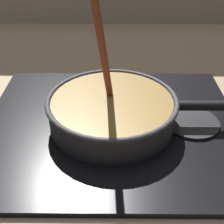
% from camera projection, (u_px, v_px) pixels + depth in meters
% --- Properties ---
extents(ground, '(2.40, 1.60, 0.04)m').
position_uv_depth(ground, '(78.00, 156.00, 0.65)').
color(ground, '#9E8466').
extents(hob_plate, '(0.56, 0.48, 0.01)m').
position_uv_depth(hob_plate, '(112.00, 125.00, 0.69)').
color(hob_plate, black).
rests_on(hob_plate, ground).
extents(burner_ring, '(0.19, 0.19, 0.01)m').
position_uv_depth(burner_ring, '(112.00, 122.00, 0.69)').
color(burner_ring, '#592D0C').
rests_on(burner_ring, hob_plate).
extents(spare_burner, '(0.12, 0.12, 0.01)m').
position_uv_depth(spare_burner, '(192.00, 122.00, 0.68)').
color(spare_burner, '#262628').
rests_on(spare_burner, hob_plate).
extents(cooking_pan, '(0.42, 0.28, 0.30)m').
position_uv_depth(cooking_pan, '(113.00, 110.00, 0.67)').
color(cooking_pan, '#38383D').
rests_on(cooking_pan, hob_plate).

